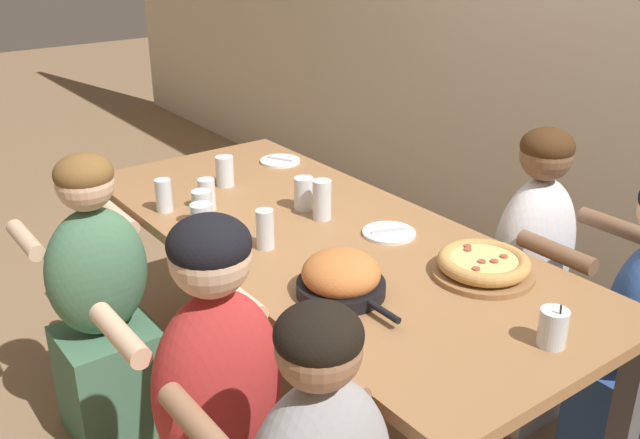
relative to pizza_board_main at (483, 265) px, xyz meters
The scene contains 18 objects.
ground_plane 1.03m from the pizza_board_main, 158.95° to the right, with size 18.00×18.00×0.00m, color #896B4C.
dining_table 0.61m from the pizza_board_main, 158.95° to the right, with size 2.13×0.91×0.80m.
pizza_board_main is the anchor object (origin of this frame).
skillet_bowl 0.46m from the pizza_board_main, 111.60° to the right, with size 0.39×0.27×0.13m.
empty_plate_a 0.40m from the pizza_board_main, behind, with size 0.19×0.19×0.02m.
empty_plate_b 1.29m from the pizza_board_main, behind, with size 0.18×0.18×0.02m.
cocktail_glass_blue 0.40m from the pizza_board_main, 22.53° to the right, with size 0.08×0.08×0.13m.
drinking_glass_a 1.00m from the pizza_board_main, 148.86° to the right, with size 0.07×0.07×0.13m.
drinking_glass_b 0.78m from the pizza_board_main, behind, with size 0.08×0.08×0.13m.
drinking_glass_c 1.21m from the pizza_board_main, 151.93° to the right, with size 0.06×0.06×0.13m.
drinking_glass_d 1.08m from the pizza_board_main, 156.39° to the right, with size 0.07×0.07×0.12m.
drinking_glass_e 1.20m from the pizza_board_main, 167.94° to the right, with size 0.07×0.07×0.12m.
drinking_glass_f 0.72m from the pizza_board_main, 142.54° to the right, with size 0.06×0.06×0.14m.
drinking_glass_g 0.67m from the pizza_board_main, 168.32° to the right, with size 0.07×0.07×0.15m.
drinking_glass_h 0.94m from the pizza_board_main, 141.87° to the right, with size 0.08×0.08×0.14m.
diner_near_midright 0.94m from the pizza_board_main, 96.29° to the right, with size 0.51×0.40×1.19m.
diner_near_midleft 1.36m from the pizza_board_main, 137.58° to the right, with size 0.51×0.40×1.11m.
diner_far_midright 0.57m from the pizza_board_main, 107.15° to the left, with size 0.51×0.40×1.16m.
Camera 1 is at (1.84, -1.37, 1.84)m, focal length 40.00 mm.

